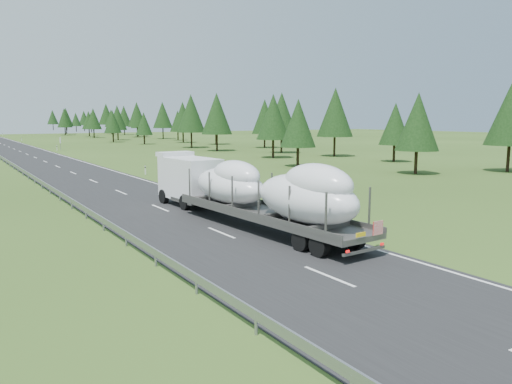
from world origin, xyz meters
TOP-DOWN VIEW (x-y plane):
  - ground at (0.00, 0.00)m, footprint 400.00×400.00m
  - road_surface at (0.00, 100.00)m, footprint 10.00×400.00m
  - marker_posts at (6.50, 155.00)m, footprint 0.13×350.08m
  - highway_sign at (7.20, 80.00)m, footprint 0.08×0.90m
  - tree_line_right at (39.61, 105.58)m, footprint 27.19×296.80m
  - boat_truck at (2.32, 1.21)m, footprint 3.69×20.29m

SIDE VIEW (x-z plane):
  - ground at x=0.00m, z-range 0.00..0.00m
  - road_surface at x=0.00m, z-range 0.00..0.02m
  - marker_posts at x=6.50m, z-range 0.04..1.04m
  - highway_sign at x=7.20m, z-range 0.51..3.11m
  - boat_truck at x=2.32m, z-range 0.16..4.26m
  - tree_line_right at x=39.61m, z-range 0.47..13.04m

